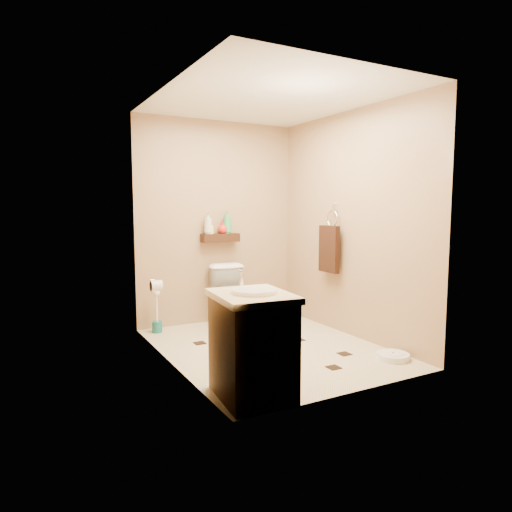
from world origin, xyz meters
TOP-DOWN VIEW (x-y plane):
  - ground at (0.00, 0.00)m, footprint 2.50×2.50m
  - wall_back at (0.00, 1.25)m, footprint 2.00×0.04m
  - wall_front at (0.00, -1.25)m, footprint 2.00×0.04m
  - wall_left at (-1.00, 0.00)m, footprint 0.04×2.50m
  - wall_right at (1.00, 0.00)m, footprint 0.04×2.50m
  - ceiling at (0.00, 0.00)m, footprint 2.00×2.50m
  - wall_shelf at (0.00, 1.17)m, footprint 0.46×0.14m
  - floor_accents at (0.02, -0.08)m, footprint 1.19×1.37m
  - toilet at (0.02, 0.83)m, footprint 0.46×0.73m
  - vanity at (-0.70, -0.95)m, footprint 0.58×0.68m
  - bathroom_scale at (0.82, -0.84)m, footprint 0.32×0.32m
  - toilet_brush at (-0.82, 1.07)m, footprint 0.11×0.11m
  - towel_ring at (0.91, 0.25)m, footprint 0.12×0.30m
  - toilet_paper at (-0.94, 0.65)m, footprint 0.12×0.11m
  - bottle_a at (-0.15, 1.17)m, footprint 0.11×0.11m
  - bottle_b at (-0.13, 1.17)m, footprint 0.08×0.08m
  - bottle_c at (0.03, 1.17)m, footprint 0.15×0.15m
  - bottle_d at (0.09, 1.17)m, footprint 0.13×0.13m

SIDE VIEW (x-z plane):
  - ground at x=0.00m, z-range 0.00..0.00m
  - floor_accents at x=0.02m, z-range 0.00..0.01m
  - bathroom_scale at x=0.82m, z-range 0.00..0.06m
  - toilet_brush at x=-0.82m, z-range -0.07..0.41m
  - toilet at x=0.02m, z-range 0.00..0.72m
  - vanity at x=-0.70m, z-range -0.05..0.85m
  - toilet_paper at x=-0.94m, z-range 0.54..0.66m
  - towel_ring at x=0.91m, z-range 0.57..1.33m
  - wall_shelf at x=0.00m, z-range 0.97..1.07m
  - bottle_c at x=0.03m, z-range 1.07..1.22m
  - bottle_b at x=-0.13m, z-range 1.07..1.22m
  - bottle_a at x=-0.15m, z-range 1.07..1.32m
  - wall_back at x=0.00m, z-range 0.00..2.40m
  - wall_front at x=0.00m, z-range 0.00..2.40m
  - wall_left at x=-1.00m, z-range 0.00..2.40m
  - wall_right at x=1.00m, z-range 0.00..2.40m
  - bottle_d at x=0.09m, z-range 1.07..1.34m
  - ceiling at x=0.00m, z-range 2.39..2.41m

